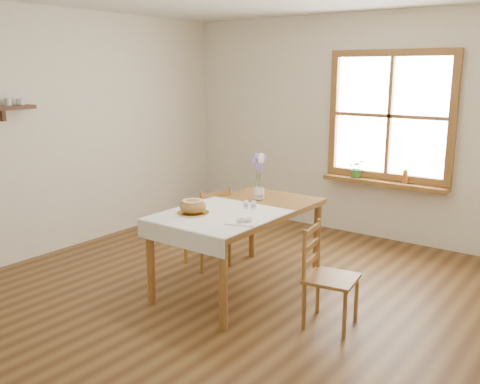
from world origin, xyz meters
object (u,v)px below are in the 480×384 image
Objects in this scene: chair_right at (332,277)px; flower_vase at (259,194)px; dining_table at (240,218)px; chair_left at (207,226)px; bread_plate at (193,213)px.

flower_vase is at bearing 53.09° from chair_right.
dining_table is 0.40m from flower_vase.
chair_left reaches higher than chair_right.
bread_plate is at bearing 91.63° from chair_right.
chair_right is (1.02, -0.18, -0.26)m from dining_table.
dining_table is 1.07m from chair_right.
flower_vase is (0.14, 0.79, 0.04)m from bread_plate.
bread_plate reaches higher than dining_table.
chair_right is 1.28m from bread_plate.
chair_right is 1.27m from flower_vase.
flower_vase reaches higher than chair_left.
chair_right is at bearing -10.25° from dining_table.
flower_vase is at bearing 98.04° from dining_table.
bread_plate is (-0.19, -0.42, 0.10)m from dining_table.
chair_right is at bearing -27.66° from flower_vase.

